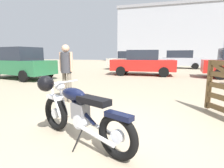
# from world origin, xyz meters

# --- Properties ---
(ground_plane) EXTENTS (80.00, 80.00, 0.00)m
(ground_plane) POSITION_xyz_m (0.00, 0.00, 0.00)
(ground_plane) COLOR gray
(vintage_motorcycle) EXTENTS (1.96, 0.92, 1.07)m
(vintage_motorcycle) POSITION_xyz_m (-0.44, -0.34, 0.49)
(vintage_motorcycle) COLOR black
(vintage_motorcycle) RESTS_ON ground_plane
(bystander) EXTENTS (0.46, 0.30, 1.66)m
(bystander) POSITION_xyz_m (-1.90, 1.72, 1.02)
(bystander) COLOR #706656
(bystander) RESTS_ON ground_plane
(pale_sedan_back) EXTENTS (4.29, 2.10, 1.67)m
(pale_sedan_back) POSITION_xyz_m (-0.70, 9.28, 0.84)
(pale_sedan_back) COLOR black
(pale_sedan_back) RESTS_ON ground_plane
(silver_sedan_mid) EXTENTS (4.30, 2.13, 1.67)m
(silver_sedan_mid) POSITION_xyz_m (-2.33, 13.24, 0.84)
(silver_sedan_mid) COLOR black
(silver_sedan_mid) RESTS_ON ground_plane
(dark_sedan_left) EXTENTS (4.12, 2.31, 1.78)m
(dark_sedan_left) POSITION_xyz_m (-7.15, 5.36, 0.92)
(dark_sedan_left) COLOR black
(dark_sedan_left) RESTS_ON ground_plane
(red_hatchback_near) EXTENTS (3.99, 1.99, 1.78)m
(red_hatchback_near) POSITION_xyz_m (2.18, 16.32, 0.92)
(red_hatchback_near) COLOR black
(red_hatchback_near) RESTS_ON ground_plane
(industrial_building) EXTENTS (18.99, 10.70, 22.04)m
(industrial_building) POSITION_xyz_m (0.51, 36.66, 5.38)
(industrial_building) COLOR #9EA0A8
(industrial_building) RESTS_ON ground_plane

